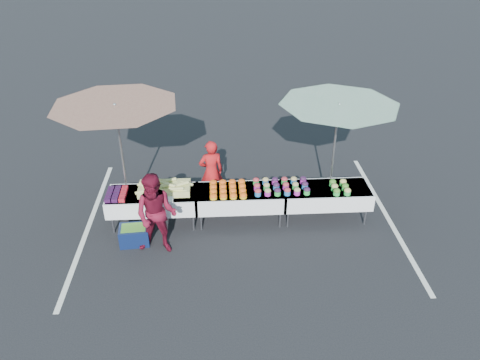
{
  "coord_description": "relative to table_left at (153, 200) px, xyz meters",
  "views": [
    {
      "loc": [
        -0.47,
        -8.19,
        5.85
      ],
      "look_at": [
        0.0,
        0.0,
        1.0
      ],
      "focal_mm": 35.0,
      "sensor_mm": 36.0,
      "label": 1
    }
  ],
  "objects": [
    {
      "name": "corn_pile",
      "position": [
        0.25,
        0.05,
        0.26
      ],
      "size": [
        1.16,
        0.57,
        0.26
      ],
      "color": "tan",
      "rests_on": "table_left"
    },
    {
      "name": "table_right",
      "position": [
        3.6,
        0.0,
        0.0
      ],
      "size": [
        1.86,
        0.81,
        0.75
      ],
      "color": "white",
      "rests_on": "ground"
    },
    {
      "name": "stripe_left",
      "position": [
        -1.4,
        0.0,
        -0.58
      ],
      "size": [
        0.1,
        5.0,
        0.0
      ],
      "primitive_type": "cube",
      "color": "silver",
      "rests_on": "ground"
    },
    {
      "name": "vendor",
      "position": [
        1.21,
        0.82,
        0.16
      ],
      "size": [
        0.61,
        0.47,
        1.49
      ],
      "primitive_type": "imported",
      "rotation": [
        0.0,
        0.0,
        3.36
      ],
      "color": "#B11417",
      "rests_on": "ground"
    },
    {
      "name": "table_center",
      "position": [
        1.8,
        0.0,
        0.0
      ],
      "size": [
        1.86,
        0.81,
        0.75
      ],
      "color": "white",
      "rests_on": "ground"
    },
    {
      "name": "plastic_bags",
      "position": [
        0.3,
        -0.3,
        0.19
      ],
      "size": [
        0.3,
        0.25,
        0.05
      ],
      "primitive_type": "cube",
      "color": "white",
      "rests_on": "table_left"
    },
    {
      "name": "bean_baskets",
      "position": [
        3.86,
        -0.1,
        0.24
      ],
      "size": [
        0.36,
        0.5,
        0.15
      ],
      "color": "green",
      "rests_on": "table_right"
    },
    {
      "name": "customer",
      "position": [
        0.18,
        -0.91,
        0.25
      ],
      "size": [
        0.91,
        0.76,
        1.67
      ],
      "primitive_type": "imported",
      "rotation": [
        0.0,
        0.0,
        -0.17
      ],
      "color": "maroon",
      "rests_on": "ground"
    },
    {
      "name": "carrot_bowls",
      "position": [
        1.55,
        -0.01,
        0.22
      ],
      "size": [
        0.75,
        0.69,
        0.11
      ],
      "color": "gold",
      "rests_on": "table_center"
    },
    {
      "name": "ground",
      "position": [
        1.8,
        0.0,
        -0.58
      ],
      "size": [
        80.0,
        80.0,
        0.0
      ],
      "primitive_type": "plane",
      "color": "black"
    },
    {
      "name": "storage_bin",
      "position": [
        -0.34,
        -0.65,
        -0.39
      ],
      "size": [
        0.61,
        0.46,
        0.38
      ],
      "rotation": [
        0.0,
        0.0,
        0.08
      ],
      "color": "#0C173C",
      "rests_on": "ground"
    },
    {
      "name": "umbrella_left",
      "position": [
        -0.59,
        0.4,
        1.73
      ],
      "size": [
        3.15,
        3.15,
        2.56
      ],
      "rotation": [
        0.0,
        0.0,
        -0.31
      ],
      "color": "black",
      "rests_on": "ground"
    },
    {
      "name": "potato_cups",
      "position": [
        2.65,
        0.0,
        0.25
      ],
      "size": [
        1.14,
        0.58,
        0.16
      ],
      "color": "#2669B2",
      "rests_on": "table_right"
    },
    {
      "name": "table_left",
      "position": [
        0.0,
        0.0,
        0.0
      ],
      "size": [
        1.86,
        0.81,
        0.75
      ],
      "color": "white",
      "rests_on": "ground"
    },
    {
      "name": "stripe_right",
      "position": [
        5.0,
        0.0,
        -0.58
      ],
      "size": [
        0.1,
        5.0,
        0.0
      ],
      "primitive_type": "cube",
      "color": "silver",
      "rests_on": "ground"
    },
    {
      "name": "umbrella_right",
      "position": [
        3.79,
        0.4,
        1.66
      ],
      "size": [
        2.52,
        2.52,
        2.47
      ],
      "rotation": [
        0.0,
        0.0,
        -0.04
      ],
      "color": "black",
      "rests_on": "ground"
    },
    {
      "name": "berry_punnets",
      "position": [
        -0.71,
        -0.06,
        0.21
      ],
      "size": [
        0.4,
        0.54,
        0.08
      ],
      "color": "black",
      "rests_on": "table_left"
    }
  ]
}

